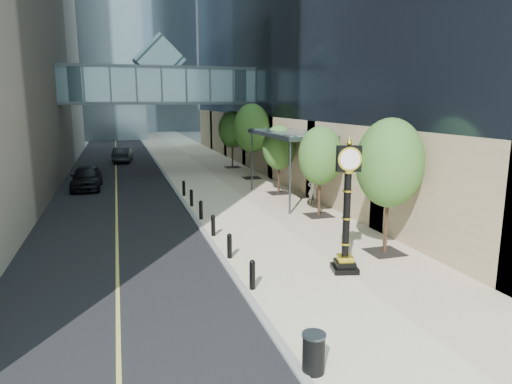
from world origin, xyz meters
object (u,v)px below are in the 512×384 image
at_px(street_clock, 346,216).
at_px(pedestrian, 313,189).
at_px(trash_bin, 314,354).
at_px(car_near, 87,177).
at_px(car_far, 123,154).

relative_size(street_clock, pedestrian, 2.70).
distance_m(trash_bin, car_near, 26.39).
relative_size(street_clock, car_far, 1.02).
relative_size(car_near, car_far, 1.05).
bearing_deg(car_far, car_near, 87.05).
distance_m(pedestrian, car_far, 26.35).
bearing_deg(car_near, car_far, 81.36).
xyz_separation_m(street_clock, car_far, (-7.25, 34.84, -1.35)).
distance_m(street_clock, car_near, 22.48).
bearing_deg(car_far, trash_bin, 102.60).
bearing_deg(car_near, pedestrian, -32.75).
distance_m(street_clock, pedestrian, 11.40).
bearing_deg(pedestrian, trash_bin, 78.41).
height_order(pedestrian, car_near, pedestrian).
relative_size(street_clock, trash_bin, 5.36).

